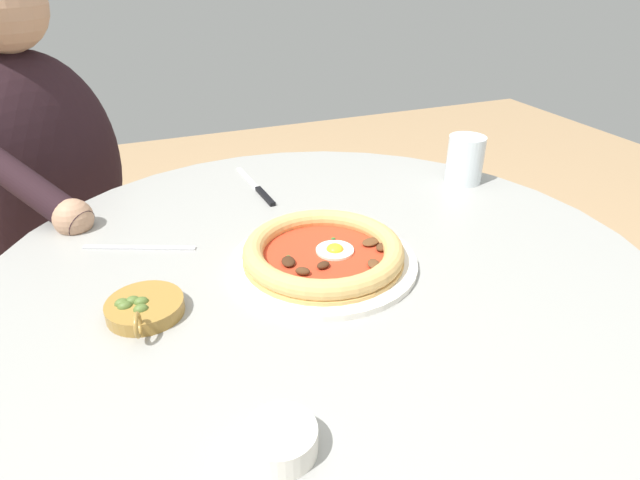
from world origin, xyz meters
The scene contains 9 objects.
dining_table centered at (0.00, 0.00, 0.59)m, with size 1.06×1.06×0.72m.
pizza_on_plate centered at (0.00, 0.00, 0.74)m, with size 0.30×0.30×0.04m.
water_glass centered at (0.41, 0.20, 0.76)m, with size 0.08×0.08×0.10m.
steak_knife centered at (-0.01, 0.31, 0.72)m, with size 0.02×0.22×0.01m.
ramekin_capers centered at (-0.17, -0.31, 0.74)m, with size 0.07×0.07×0.03m.
olive_pan centered at (-0.28, -0.03, 0.73)m, with size 0.11×0.13×0.04m.
fork_utensil centered at (-0.26, 0.16, 0.72)m, with size 0.18×0.08×0.00m.
diner_person centered at (-0.43, 0.61, 0.52)m, with size 0.44×0.58×1.15m.
cafe_chair_diner centered at (-0.51, 0.72, 0.50)m, with size 0.56×0.56×0.81m.
Camera 1 is at (-0.27, -0.66, 1.16)m, focal length 29.75 mm.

